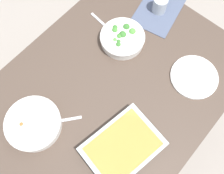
{
  "coord_description": "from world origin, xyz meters",
  "views": [
    {
      "loc": [
        -0.33,
        -0.29,
        1.86
      ],
      "look_at": [
        0.0,
        0.0,
        0.74
      ],
      "focal_mm": 42.3,
      "sensor_mm": 36.0,
      "label": 1
    }
  ],
  "objects_px": {
    "drink_cup": "(160,6)",
    "spoon_by_stew": "(56,122)",
    "spoon_by_broccoli": "(107,27)",
    "broccoli_bowl": "(122,38)",
    "baking_dish": "(123,147)",
    "stew_bowl": "(33,124)",
    "side_plate": "(194,77)"
  },
  "relations": [
    {
      "from": "drink_cup",
      "to": "spoon_by_stew",
      "type": "height_order",
      "value": "drink_cup"
    },
    {
      "from": "drink_cup",
      "to": "spoon_by_broccoli",
      "type": "relative_size",
      "value": 0.48
    },
    {
      "from": "drink_cup",
      "to": "broccoli_bowl",
      "type": "bearing_deg",
      "value": 175.25
    },
    {
      "from": "drink_cup",
      "to": "spoon_by_stew",
      "type": "bearing_deg",
      "value": -178.26
    },
    {
      "from": "baking_dish",
      "to": "spoon_by_broccoli",
      "type": "height_order",
      "value": "baking_dish"
    },
    {
      "from": "stew_bowl",
      "to": "broccoli_bowl",
      "type": "bearing_deg",
      "value": -1.01
    },
    {
      "from": "stew_bowl",
      "to": "baking_dish",
      "type": "relative_size",
      "value": 0.72
    },
    {
      "from": "spoon_by_stew",
      "to": "spoon_by_broccoli",
      "type": "distance_m",
      "value": 0.53
    },
    {
      "from": "broccoli_bowl",
      "to": "side_plate",
      "type": "bearing_deg",
      "value": -79.24
    },
    {
      "from": "stew_bowl",
      "to": "baking_dish",
      "type": "height_order",
      "value": "same"
    },
    {
      "from": "spoon_by_stew",
      "to": "drink_cup",
      "type": "bearing_deg",
      "value": 1.74
    },
    {
      "from": "spoon_by_broccoli",
      "to": "baking_dish",
      "type": "bearing_deg",
      "value": -132.13
    },
    {
      "from": "broccoli_bowl",
      "to": "stew_bowl",
      "type": "bearing_deg",
      "value": 178.99
    },
    {
      "from": "stew_bowl",
      "to": "spoon_by_broccoli",
      "type": "height_order",
      "value": "stew_bowl"
    },
    {
      "from": "baking_dish",
      "to": "spoon_by_broccoli",
      "type": "distance_m",
      "value": 0.6
    },
    {
      "from": "stew_bowl",
      "to": "spoon_by_broccoli",
      "type": "distance_m",
      "value": 0.59
    },
    {
      "from": "baking_dish",
      "to": "side_plate",
      "type": "relative_size",
      "value": 1.51
    },
    {
      "from": "drink_cup",
      "to": "spoon_by_broccoli",
      "type": "xyz_separation_m",
      "value": [
        -0.25,
        0.13,
        -0.03
      ]
    },
    {
      "from": "baking_dish",
      "to": "side_plate",
      "type": "bearing_deg",
      "value": -4.9
    },
    {
      "from": "side_plate",
      "to": "spoon_by_stew",
      "type": "bearing_deg",
      "value": 149.83
    },
    {
      "from": "drink_cup",
      "to": "side_plate",
      "type": "distance_m",
      "value": 0.4
    },
    {
      "from": "spoon_by_stew",
      "to": "side_plate",
      "type": "bearing_deg",
      "value": -30.17
    },
    {
      "from": "spoon_by_stew",
      "to": "spoon_by_broccoli",
      "type": "bearing_deg",
      "value": 17.1
    },
    {
      "from": "side_plate",
      "to": "broccoli_bowl",
      "type": "bearing_deg",
      "value": 100.76
    },
    {
      "from": "baking_dish",
      "to": "drink_cup",
      "type": "height_order",
      "value": "drink_cup"
    },
    {
      "from": "drink_cup",
      "to": "stew_bowl",
      "type": "bearing_deg",
      "value": 177.8
    },
    {
      "from": "drink_cup",
      "to": "side_plate",
      "type": "relative_size",
      "value": 0.39
    },
    {
      "from": "stew_bowl",
      "to": "side_plate",
      "type": "xyz_separation_m",
      "value": [
        0.64,
        -0.39,
        -0.03
      ]
    },
    {
      "from": "stew_bowl",
      "to": "side_plate",
      "type": "height_order",
      "value": "stew_bowl"
    },
    {
      "from": "stew_bowl",
      "to": "drink_cup",
      "type": "height_order",
      "value": "drink_cup"
    },
    {
      "from": "broccoli_bowl",
      "to": "spoon_by_stew",
      "type": "height_order",
      "value": "broccoli_bowl"
    },
    {
      "from": "baking_dish",
      "to": "spoon_by_stew",
      "type": "height_order",
      "value": "baking_dish"
    }
  ]
}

